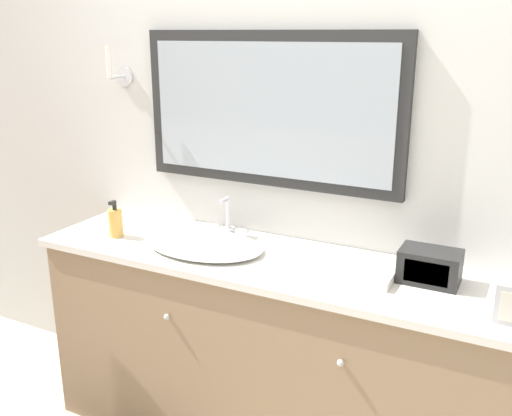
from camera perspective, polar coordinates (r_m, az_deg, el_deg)
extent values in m
cube|color=silver|center=(2.40, 5.27, 6.28)|extent=(8.00, 0.06, 2.55)
cube|color=#282828|center=(2.39, 1.33, 9.75)|extent=(1.16, 0.04, 0.64)
cube|color=#9EA8B2|center=(2.38, 1.12, 9.69)|extent=(1.07, 0.01, 0.55)
cylinder|color=silver|center=(2.80, -13.03, 12.69)|extent=(0.09, 0.01, 0.09)
cylinder|color=silver|center=(2.76, -13.71, 12.58)|extent=(0.02, 0.10, 0.02)
cylinder|color=white|center=(2.72, -14.51, 13.94)|extent=(0.02, 0.02, 0.14)
cube|color=#937556|center=(2.46, 2.05, -14.91)|extent=(1.98, 0.50, 0.84)
cube|color=silver|center=(2.26, 2.17, -5.54)|extent=(2.05, 0.53, 0.03)
sphere|color=silver|center=(2.31, -8.92, -10.71)|extent=(0.02, 0.02, 0.02)
sphere|color=silver|center=(2.02, 8.43, -15.07)|extent=(0.02, 0.02, 0.02)
ellipsoid|color=white|center=(2.37, -5.12, -3.66)|extent=(0.51, 0.35, 0.03)
cylinder|color=silver|center=(2.53, -2.77, -2.32)|extent=(0.06, 0.06, 0.03)
cylinder|color=silver|center=(2.50, -2.79, -0.55)|extent=(0.02, 0.02, 0.13)
cylinder|color=silver|center=(2.45, -3.22, 0.73)|extent=(0.02, 0.07, 0.02)
cylinder|color=white|center=(2.56, -4.23, -1.74)|extent=(0.06, 0.02, 0.02)
cylinder|color=white|center=(2.49, -1.27, -2.26)|extent=(0.06, 0.02, 0.02)
cylinder|color=gold|center=(2.56, -13.85, -1.47)|extent=(0.06, 0.06, 0.12)
cylinder|color=black|center=(2.54, -13.98, 0.21)|extent=(0.02, 0.02, 0.04)
cube|color=black|center=(2.52, -14.19, 0.52)|extent=(0.02, 0.03, 0.01)
cube|color=black|center=(2.13, 16.99, -5.58)|extent=(0.21, 0.14, 0.12)
cube|color=black|center=(2.07, 16.64, -6.23)|extent=(0.15, 0.01, 0.08)
cube|color=silver|center=(2.09, 11.42, -6.85)|extent=(0.15, 0.13, 0.04)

